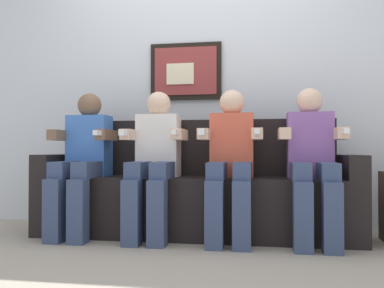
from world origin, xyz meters
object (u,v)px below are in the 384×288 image
object	(u,v)px
person_leftmost	(83,157)
person_left_center	(155,157)
person_right_center	(231,157)
couch	(196,194)
person_rightmost	(312,157)

from	to	relation	value
person_leftmost	person_left_center	size ratio (longest dim) A/B	1.00
person_right_center	person_left_center	bearing A→B (deg)	180.00
person_right_center	couch	bearing A→B (deg)	149.34
person_rightmost	couch	bearing A→B (deg)	168.86
couch	person_leftmost	xyz separation A→B (m)	(-0.85, -0.17, 0.29)
person_leftmost	person_left_center	world-z (taller)	same
person_leftmost	person_rightmost	xyz separation A→B (m)	(1.71, 0.00, 0.00)
person_left_center	person_rightmost	bearing A→B (deg)	0.02
person_left_center	person_right_center	bearing A→B (deg)	0.00
person_right_center	person_leftmost	bearing A→B (deg)	179.98
person_left_center	person_rightmost	distance (m)	1.14
person_rightmost	person_left_center	bearing A→B (deg)	-179.98
person_rightmost	person_leftmost	bearing A→B (deg)	180.00
couch	person_left_center	size ratio (longest dim) A/B	2.18
person_leftmost	couch	bearing A→B (deg)	11.15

